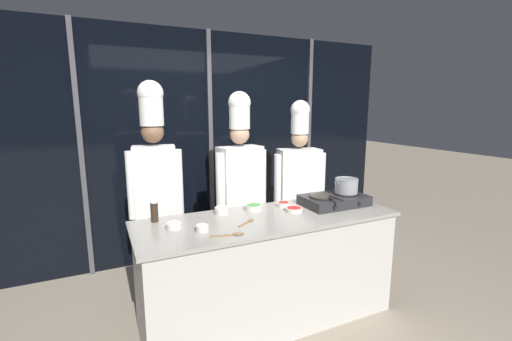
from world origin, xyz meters
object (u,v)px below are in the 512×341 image
at_px(portable_stove, 334,200).
at_px(squeeze_bottle_soy, 154,210).
at_px(prep_bowl_bell_pepper, 294,209).
at_px(frying_pan, 323,194).
at_px(prep_bowl_scallions, 253,207).
at_px(prep_bowl_noodles, 222,210).
at_px(serving_spoon_slotted, 234,234).
at_px(chef_head, 155,173).
at_px(chef_line, 299,177).
at_px(chef_sous, 240,177).
at_px(prep_bowl_chili_flakes, 284,204).
at_px(prep_bowl_garlic, 202,228).
at_px(prep_bowl_onion, 174,225).
at_px(stock_pot, 346,185).
at_px(serving_spoon_solid, 249,221).

bearing_deg(portable_stove, squeeze_bottle_soy, 171.71).
bearing_deg(portable_stove, prep_bowl_bell_pepper, -178.45).
distance_m(frying_pan, prep_bowl_scallions, 0.64).
relative_size(prep_bowl_noodles, serving_spoon_slotted, 0.50).
relative_size(frying_pan, chef_head, 0.20).
height_order(prep_bowl_noodles, chef_line, chef_line).
height_order(chef_sous, chef_line, chef_sous).
xyz_separation_m(squeeze_bottle_soy, chef_line, (1.61, 0.42, 0.05)).
distance_m(frying_pan, squeeze_bottle_soy, 1.47).
xyz_separation_m(portable_stove, prep_bowl_chili_flakes, (-0.46, 0.14, -0.02)).
bearing_deg(chef_line, prep_bowl_noodles, 33.48).
relative_size(prep_bowl_chili_flakes, chef_line, 0.06).
height_order(prep_bowl_garlic, prep_bowl_onion, prep_bowl_garlic).
distance_m(prep_bowl_scallions, prep_bowl_onion, 0.75).
bearing_deg(chef_sous, stock_pot, 135.53).
distance_m(stock_pot, chef_line, 0.66).
relative_size(portable_stove, prep_bowl_bell_pepper, 3.86).
bearing_deg(prep_bowl_scallions, chef_sous, 82.94).
height_order(prep_bowl_noodles, prep_bowl_scallions, prep_bowl_noodles).
xyz_separation_m(portable_stove, stock_pot, (0.14, 0.00, 0.13)).
distance_m(prep_bowl_bell_pepper, chef_sous, 0.69).
distance_m(stock_pot, squeeze_bottle_soy, 1.74).
relative_size(prep_bowl_chili_flakes, chef_head, 0.06).
bearing_deg(prep_bowl_bell_pepper, prep_bowl_chili_flakes, 96.44).
xyz_separation_m(prep_bowl_onion, serving_spoon_slotted, (0.36, -0.32, -0.02)).
bearing_deg(chef_head, frying_pan, 162.87).
bearing_deg(serving_spoon_solid, prep_bowl_garlic, -174.16).
bearing_deg(prep_bowl_scallions, prep_bowl_garlic, -150.94).
bearing_deg(stock_pot, serving_spoon_solid, -174.79).
xyz_separation_m(portable_stove, chef_head, (-1.51, 0.66, 0.26)).
xyz_separation_m(frying_pan, chef_head, (-1.37, 0.66, 0.19)).
relative_size(prep_bowl_bell_pepper, chef_head, 0.07).
height_order(serving_spoon_slotted, chef_line, chef_line).
distance_m(prep_bowl_garlic, chef_sous, 0.98).
distance_m(stock_pot, prep_bowl_noodles, 1.20).
distance_m(serving_spoon_slotted, chef_head, 1.08).
bearing_deg(chef_line, prep_bowl_bell_pepper, 65.41).
bearing_deg(squeeze_bottle_soy, chef_sous, 22.71).
xyz_separation_m(portable_stove, prep_bowl_noodles, (-1.03, 0.20, -0.02)).
height_order(frying_pan, chef_sous, chef_sous).
xyz_separation_m(portable_stove, chef_line, (0.02, 0.65, 0.09)).
distance_m(prep_bowl_bell_pepper, chef_line, 0.82).
distance_m(prep_bowl_chili_flakes, prep_bowl_noodles, 0.58).
distance_m(prep_bowl_garlic, prep_bowl_bell_pepper, 0.87).
relative_size(portable_stove, chef_head, 0.29).
xyz_separation_m(squeeze_bottle_soy, chef_sous, (0.90, 0.37, 0.12)).
distance_m(portable_stove, prep_bowl_noodles, 1.05).
bearing_deg(chef_sous, prep_bowl_noodles, 41.72).
bearing_deg(prep_bowl_garlic, chef_sous, 50.46).
distance_m(prep_bowl_garlic, serving_spoon_slotted, 0.25).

